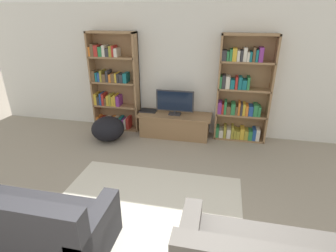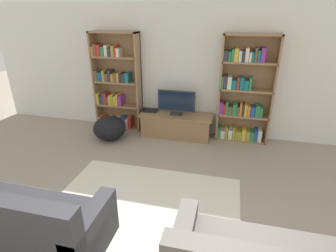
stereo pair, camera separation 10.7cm
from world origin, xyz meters
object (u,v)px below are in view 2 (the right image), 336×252
(bookshelf_right, at_px, (243,94))
(beanbag_ottoman, at_px, (110,128))
(tv_stand, at_px, (176,125))
(bookshelf_left, at_px, (116,85))
(television, at_px, (176,102))
(laptop, at_px, (150,110))
(couch_left_sectional, at_px, (20,224))

(bookshelf_right, distance_m, beanbag_ottoman, 2.73)
(tv_stand, relative_size, beanbag_ottoman, 2.27)
(bookshelf_left, relative_size, television, 2.72)
(bookshelf_left, bearing_deg, tv_stand, -6.39)
(laptop, bearing_deg, bookshelf_right, 2.79)
(bookshelf_left, bearing_deg, laptop, -6.78)
(tv_stand, xyz_separation_m, laptop, (-0.59, 0.06, 0.25))
(bookshelf_left, xyz_separation_m, television, (1.37, -0.17, -0.22))
(laptop, xyz_separation_m, beanbag_ottoman, (-0.70, -0.53, -0.25))
(couch_left_sectional, bearing_deg, television, 71.47)
(laptop, relative_size, couch_left_sectional, 0.19)
(bookshelf_left, height_order, bookshelf_right, same)
(laptop, bearing_deg, bookshelf_left, 173.22)
(bookshelf_right, relative_size, beanbag_ottoman, 3.15)
(bookshelf_left, distance_m, television, 1.40)
(bookshelf_left, height_order, television, bookshelf_left)
(bookshelf_right, bearing_deg, laptop, -177.21)
(television, bearing_deg, laptop, 172.49)
(bookshelf_right, xyz_separation_m, beanbag_ottoman, (-2.56, -0.63, -0.72))
(couch_left_sectional, bearing_deg, bookshelf_right, 54.91)
(television, xyz_separation_m, beanbag_ottoman, (-1.28, -0.46, -0.51))
(bookshelf_right, xyz_separation_m, television, (-1.28, -0.17, -0.21))
(bookshelf_right, bearing_deg, tv_stand, -173.27)
(laptop, height_order, couch_left_sectional, couch_left_sectional)
(laptop, distance_m, beanbag_ottoman, 0.91)
(bookshelf_right, relative_size, laptop, 5.82)
(bookshelf_left, xyz_separation_m, laptop, (0.78, -0.09, -0.48))
(tv_stand, distance_m, beanbag_ottoman, 1.37)
(bookshelf_left, distance_m, laptop, 0.92)
(bookshelf_left, relative_size, tv_stand, 1.39)
(bookshelf_right, xyz_separation_m, tv_stand, (-1.28, -0.15, -0.71))
(bookshelf_right, xyz_separation_m, laptop, (-1.87, -0.09, -0.46))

